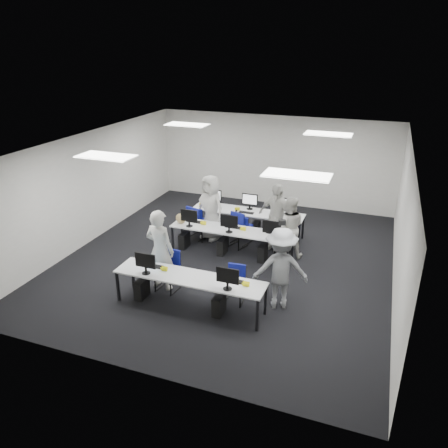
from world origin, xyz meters
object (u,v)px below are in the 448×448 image
(chair_3, at_px, (238,237))
(chair_7, at_px, (284,240))
(chair_6, at_px, (241,232))
(student_1, at_px, (289,227))
(student_3, at_px, (276,217))
(chair_4, at_px, (285,243))
(photographer, at_px, (281,269))
(student_0, at_px, (160,250))
(chair_0, at_px, (168,278))
(desk_front, at_px, (189,279))
(desk_mid, at_px, (231,231))
(chair_1, at_px, (235,291))
(student_2, at_px, (211,208))
(chair_2, at_px, (196,231))
(chair_5, at_px, (198,227))

(chair_3, xyz_separation_m, chair_7, (1.20, 0.23, 0.02))
(chair_6, height_order, student_1, student_1)
(chair_7, distance_m, student_3, 0.68)
(chair_4, xyz_separation_m, photographer, (0.46, -2.56, 0.63))
(chair_3, distance_m, student_3, 1.19)
(chair_3, bearing_deg, student_0, -89.04)
(chair_0, xyz_separation_m, chair_6, (0.76, 2.95, 0.01))
(desk_front, relative_size, chair_6, 3.40)
(desk_front, bearing_deg, photographer, 21.97)
(desk_mid, distance_m, student_3, 1.27)
(student_0, bearing_deg, chair_7, -119.52)
(student_0, bearing_deg, desk_front, 157.71)
(photographer, bearing_deg, chair_1, -7.77)
(chair_4, distance_m, chair_7, 0.17)
(desk_front, distance_m, chair_7, 3.64)
(desk_mid, height_order, student_2, student_2)
(desk_mid, relative_size, student_3, 1.74)
(chair_1, relative_size, student_2, 0.44)
(chair_0, xyz_separation_m, chair_1, (1.56, 0.03, -0.03))
(chair_2, height_order, student_1, student_1)
(chair_4, bearing_deg, chair_1, -88.30)
(chair_0, xyz_separation_m, student_0, (-0.18, 0.02, 0.65))
(desk_mid, height_order, chair_3, chair_3)
(chair_2, distance_m, chair_4, 2.54)
(chair_4, bearing_deg, chair_6, -177.07)
(chair_0, relative_size, chair_5, 0.95)
(chair_2, distance_m, chair_7, 2.48)
(student_3, bearing_deg, chair_2, -154.03)
(student_2, bearing_deg, desk_front, -53.20)
(chair_4, relative_size, student_2, 0.45)
(chair_1, xyz_separation_m, chair_2, (-2.07, 2.64, 0.01))
(chair_4, relative_size, chair_5, 0.87)
(chair_2, xyz_separation_m, photographer, (3.01, -2.48, 0.62))
(chair_5, distance_m, student_3, 2.32)
(desk_front, distance_m, student_1, 3.38)
(desk_front, height_order, student_1, student_1)
(desk_mid, distance_m, chair_2, 1.46)
(chair_1, xyz_separation_m, chair_3, (-0.80, 2.64, -0.00))
(chair_2, distance_m, photographer, 3.94)
(chair_1, bearing_deg, chair_2, 125.08)
(photographer, bearing_deg, chair_7, -96.42)
(chair_0, distance_m, student_1, 3.39)
(chair_7, distance_m, photographer, 2.83)
(chair_6, height_order, student_2, student_2)
(chair_2, xyz_separation_m, chair_4, (2.54, 0.09, -0.00))
(chair_0, relative_size, chair_7, 1.04)
(chair_6, height_order, photographer, photographer)
(chair_1, height_order, student_3, student_3)
(student_0, bearing_deg, chair_0, -179.76)
(chair_0, bearing_deg, chair_6, 81.21)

